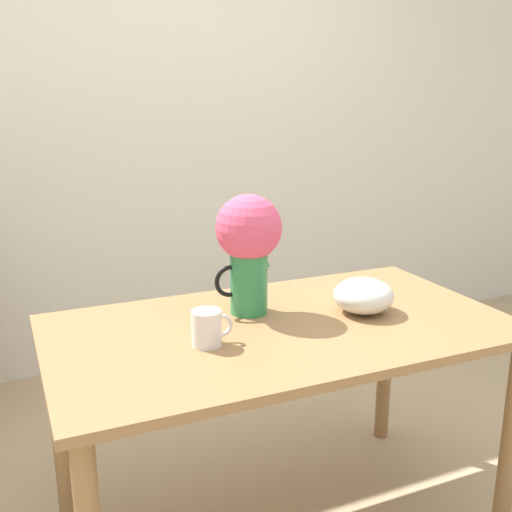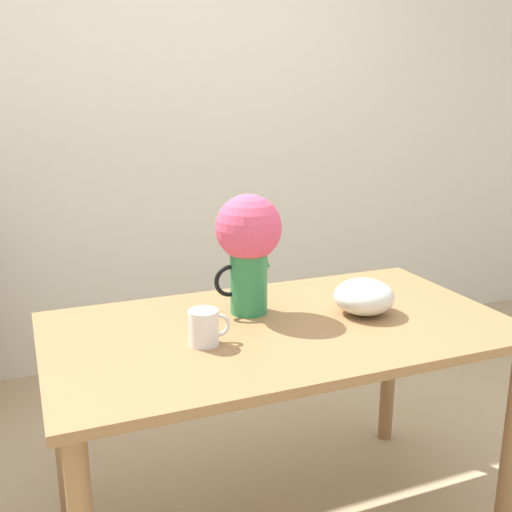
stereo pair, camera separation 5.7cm
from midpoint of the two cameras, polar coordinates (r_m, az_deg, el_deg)
name	(u,v)px [view 2 (the right image)]	position (r m, az deg, el deg)	size (l,w,h in m)	color
wall_back	(176,128)	(3.34, -7.10, 11.96)	(8.00, 0.05, 2.60)	silver
table	(280,354)	(1.97, 3.12, -9.28)	(1.47, 0.82, 0.77)	olive
flower_vase	(249,241)	(1.96, 0.11, 1.43)	(0.23, 0.22, 0.40)	#2D844C
coffee_mug	(205,327)	(1.77, -3.98, -6.80)	(0.13, 0.09, 0.11)	white
white_bowl	(364,297)	(2.04, 11.04, -3.82)	(0.20, 0.20, 0.12)	silver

